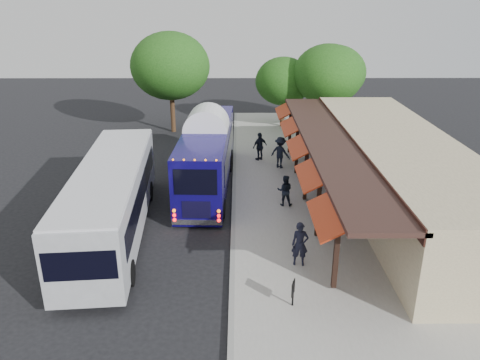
% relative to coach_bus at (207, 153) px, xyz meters
% --- Properties ---
extents(ground, '(90.00, 90.00, 0.00)m').
position_rel_coach_bus_xyz_m(ground, '(1.45, -6.59, -1.95)').
color(ground, black).
rests_on(ground, ground).
extents(sidewalk, '(10.00, 40.00, 0.15)m').
position_rel_coach_bus_xyz_m(sidewalk, '(6.45, -2.59, -1.88)').
color(sidewalk, '#9E9B93').
rests_on(sidewalk, ground).
extents(curb, '(0.20, 40.00, 0.16)m').
position_rel_coach_bus_xyz_m(curb, '(1.50, -2.59, -1.88)').
color(curb, gray).
rests_on(curb, ground).
extents(station_shelter, '(8.15, 20.00, 3.60)m').
position_rel_coach_bus_xyz_m(station_shelter, '(9.83, -2.59, -0.11)').
color(station_shelter, tan).
rests_on(station_shelter, ground).
extents(coach_bus, '(2.78, 11.46, 3.64)m').
position_rel_coach_bus_xyz_m(coach_bus, '(0.00, 0.00, 0.00)').
color(coach_bus, '#0F0757').
rests_on(coach_bus, ground).
extents(city_bus, '(3.68, 12.43, 3.29)m').
position_rel_coach_bus_xyz_m(city_bus, '(-3.92, -5.93, -0.13)').
color(city_bus, '#979A9F').
rests_on(city_bus, ground).
extents(ped_a, '(0.69, 0.47, 1.82)m').
position_rel_coach_bus_xyz_m(ped_a, '(4.17, -8.90, -0.89)').
color(ped_a, black).
rests_on(ped_a, sidewalk).
extents(ped_b, '(0.84, 0.69, 1.62)m').
position_rel_coach_bus_xyz_m(ped_b, '(4.11, -3.16, -0.99)').
color(ped_b, black).
rests_on(ped_b, sidewalk).
extents(ped_c, '(1.14, 0.98, 1.84)m').
position_rel_coach_bus_xyz_m(ped_c, '(3.15, 4.02, -0.88)').
color(ped_c, black).
rests_on(ped_c, sidewalk).
extents(ped_d, '(1.47, 1.31, 1.98)m').
position_rel_coach_bus_xyz_m(ped_d, '(4.36, 2.54, -0.81)').
color(ped_d, black).
rests_on(ped_d, sidewalk).
extents(sign_board, '(0.17, 0.43, 0.97)m').
position_rel_coach_bus_xyz_m(sign_board, '(3.61, -11.59, -1.15)').
color(sign_board, black).
rests_on(sign_board, sidewalk).
extents(tree_left, '(4.51, 4.51, 5.77)m').
position_rel_coach_bus_xyz_m(tree_left, '(5.38, 12.66, 1.89)').
color(tree_left, '#382314').
rests_on(tree_left, ground).
extents(tree_mid, '(5.40, 5.40, 6.92)m').
position_rel_coach_bus_xyz_m(tree_mid, '(8.65, 11.15, 2.66)').
color(tree_mid, '#382314').
rests_on(tree_mid, ground).
extents(tree_right, '(5.20, 5.20, 6.66)m').
position_rel_coach_bus_xyz_m(tree_right, '(9.46, 13.24, 2.49)').
color(tree_right, '#382314').
rests_on(tree_right, ground).
extents(tree_far, '(6.09, 6.09, 7.80)m').
position_rel_coach_bus_xyz_m(tree_far, '(-3.48, 11.55, 3.25)').
color(tree_far, '#382314').
rests_on(tree_far, ground).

